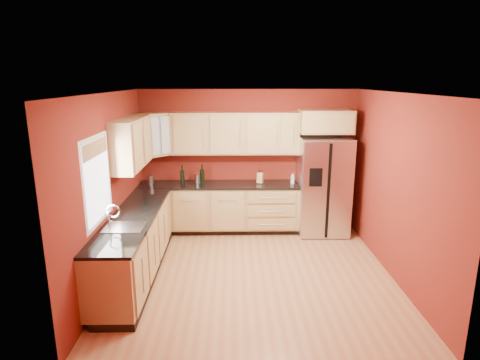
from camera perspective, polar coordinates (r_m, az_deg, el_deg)
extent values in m
plane|color=#B06E44|center=(6.07, 1.83, -13.08)|extent=(4.00, 4.00, 0.00)
plane|color=silver|center=(5.39, 2.05, 12.28)|extent=(4.00, 4.00, 0.00)
cube|color=maroon|center=(7.54, 1.16, 2.88)|extent=(4.00, 0.04, 2.60)
cube|color=maroon|center=(3.71, 3.52, -9.39)|extent=(4.00, 0.04, 2.60)
cube|color=maroon|center=(5.84, -18.06, -1.19)|extent=(0.04, 4.00, 2.60)
cube|color=maroon|center=(6.03, 21.27, -0.99)|extent=(0.04, 4.00, 2.60)
cube|color=tan|center=(7.47, -3.01, -4.08)|extent=(2.90, 0.60, 0.88)
cube|color=tan|center=(6.04, -14.68, -9.09)|extent=(0.60, 2.80, 0.88)
cube|color=black|center=(7.33, -3.06, -0.68)|extent=(2.90, 0.62, 0.04)
cube|color=black|center=(5.87, -14.86, -4.96)|extent=(0.62, 2.80, 0.04)
cube|color=tan|center=(7.28, -0.74, 6.67)|extent=(2.30, 0.33, 0.75)
cube|color=tan|center=(6.37, -15.14, 5.10)|extent=(0.33, 1.35, 0.75)
cube|color=tan|center=(7.25, -12.10, 6.33)|extent=(0.67, 0.67, 0.75)
cube|color=tan|center=(7.31, 12.04, 8.17)|extent=(0.92, 0.60, 0.40)
cube|color=#A6A6AB|center=(7.44, 11.70, -0.81)|extent=(0.90, 0.75, 1.78)
cube|color=white|center=(5.31, -19.59, -0.02)|extent=(0.03, 0.90, 1.00)
cylinder|color=#A6A6AB|center=(7.36, -6.04, 0.17)|extent=(0.11, 0.11, 0.17)
cylinder|color=#A6A6AB|center=(7.41, -12.59, 0.01)|extent=(0.13, 0.13, 0.17)
cube|color=tan|center=(7.34, 2.88, 0.31)|extent=(0.12, 0.12, 0.20)
cylinder|color=silver|center=(7.35, 7.49, 0.21)|extent=(0.08, 0.08, 0.19)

